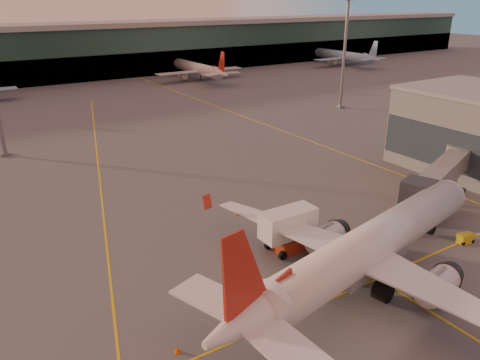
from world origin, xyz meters
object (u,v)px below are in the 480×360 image
catering_truck (289,228)px  pushback_tug (437,208)px  gpu_cart (465,238)px  main_airplane (367,249)px

catering_truck → pushback_tug: (21.64, -2.83, -2.05)m
catering_truck → gpu_cart: bearing=-27.7°
catering_truck → gpu_cart: size_ratio=3.19×
catering_truck → pushback_tug: size_ratio=1.77×
catering_truck → main_airplane: bearing=-76.5°
main_airplane → gpu_cart: (15.62, -0.45, -3.28)m
gpu_cart → main_airplane: bearing=-171.3°
main_airplane → gpu_cart: 15.96m
main_airplane → gpu_cart: bearing=-12.8°
gpu_cart → pushback_tug: (3.92, 6.54, 0.15)m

